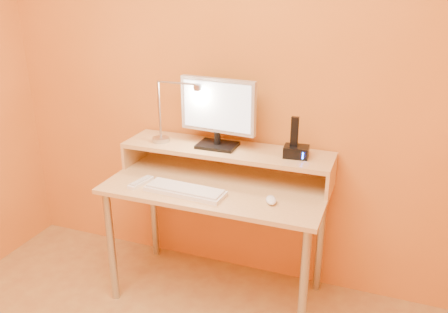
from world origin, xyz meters
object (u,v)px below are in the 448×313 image
at_px(monitor_panel, 218,106).
at_px(phone_dock, 296,152).
at_px(lamp_base, 161,139).
at_px(remote_control, 141,182).
at_px(keyboard, 185,191).
at_px(mouse, 271,200).

xyz_separation_m(monitor_panel, phone_dock, (0.45, -0.01, -0.21)).
relative_size(lamp_base, remote_control, 0.59).
xyz_separation_m(monitor_panel, keyboard, (-0.06, -0.32, -0.39)).
bearing_deg(mouse, monitor_panel, 123.35).
xyz_separation_m(monitor_panel, mouse, (0.39, -0.28, -0.38)).
height_order(monitor_panel, keyboard, monitor_panel).
height_order(keyboard, remote_control, keyboard).
bearing_deg(mouse, keyboard, 164.33).
height_order(phone_dock, remote_control, phone_dock).
relative_size(lamp_base, mouse, 1.06).
relative_size(phone_dock, mouse, 1.38).
height_order(phone_dock, keyboard, phone_dock).
relative_size(keyboard, remote_control, 2.54).
xyz_separation_m(lamp_base, keyboard, (0.28, -0.28, -0.16)).
relative_size(monitor_panel, mouse, 4.74).
xyz_separation_m(phone_dock, remote_control, (-0.79, -0.29, -0.18)).
bearing_deg(remote_control, phone_dock, 32.40).
relative_size(monitor_panel, remote_control, 2.63).
bearing_deg(keyboard, phone_dock, 35.14).
relative_size(monitor_panel, lamp_base, 4.45).
distance_m(monitor_panel, lamp_base, 0.41).
height_order(monitor_panel, lamp_base, monitor_panel).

